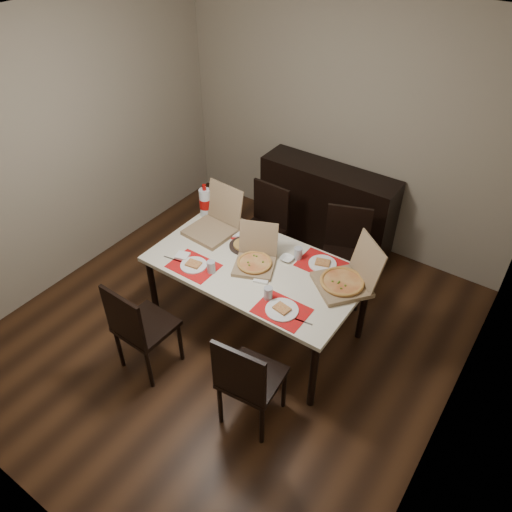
# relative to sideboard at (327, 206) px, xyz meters

# --- Properties ---
(ground) EXTENTS (3.80, 4.00, 0.02)m
(ground) POSITION_rel_sideboard_xyz_m (0.00, -1.78, -0.46)
(ground) COLOR #3E2313
(ground) RESTS_ON ground
(room_walls) EXTENTS (3.84, 4.02, 2.62)m
(room_walls) POSITION_rel_sideboard_xyz_m (0.00, -1.35, 1.28)
(room_walls) COLOR gray
(room_walls) RESTS_ON ground
(sideboard) EXTENTS (1.50, 0.40, 0.90)m
(sideboard) POSITION_rel_sideboard_xyz_m (0.00, 0.00, 0.00)
(sideboard) COLOR black
(sideboard) RESTS_ON ground
(dining_table) EXTENTS (1.80, 1.00, 0.75)m
(dining_table) POSITION_rel_sideboard_xyz_m (0.15, -1.58, 0.23)
(dining_table) COLOR beige
(dining_table) RESTS_ON ground
(chair_near_left) EXTENTS (0.43, 0.43, 0.93)m
(chair_near_left) POSITION_rel_sideboard_xyz_m (-0.35, -2.51, 0.06)
(chair_near_left) COLOR black
(chair_near_left) RESTS_ON ground
(chair_near_right) EXTENTS (0.46, 0.46, 0.93)m
(chair_near_right) POSITION_rel_sideboard_xyz_m (0.67, -2.44, 0.06)
(chair_near_right) COLOR black
(chair_near_right) RESTS_ON ground
(chair_far_left) EXTENTS (0.43, 0.43, 0.93)m
(chair_far_left) POSITION_rel_sideboard_xyz_m (-0.31, -0.77, 0.06)
(chair_far_left) COLOR black
(chair_far_left) RESTS_ON ground
(chair_far_right) EXTENTS (0.54, 0.54, 0.93)m
(chair_far_right) POSITION_rel_sideboard_xyz_m (0.56, -0.68, 0.06)
(chair_far_right) COLOR black
(chair_far_right) RESTS_ON ground
(setting_near_left) EXTENTS (0.51, 0.30, 0.11)m
(setting_near_left) POSITION_rel_sideboard_xyz_m (-0.25, -1.88, 0.32)
(setting_near_left) COLOR red
(setting_near_left) RESTS_ON dining_table
(setting_near_right) EXTENTS (0.47, 0.30, 0.11)m
(setting_near_right) POSITION_rel_sideboard_xyz_m (0.58, -1.90, 0.32)
(setting_near_right) COLOR red
(setting_near_right) RESTS_ON dining_table
(setting_far_left) EXTENTS (0.44, 0.30, 0.11)m
(setting_far_left) POSITION_rel_sideboard_xyz_m (-0.27, -1.26, 0.32)
(setting_far_left) COLOR red
(setting_far_left) RESTS_ON dining_table
(setting_far_right) EXTENTS (0.48, 0.30, 0.11)m
(setting_far_right) POSITION_rel_sideboard_xyz_m (0.55, -1.27, 0.32)
(setting_far_right) COLOR red
(setting_far_right) RESTS_ON dining_table
(napkin_loose) EXTENTS (0.15, 0.14, 0.02)m
(napkin_loose) POSITION_rel_sideboard_xyz_m (0.30, -1.70, 0.31)
(napkin_loose) COLOR white
(napkin_loose) RESTS_ON dining_table
(pizza_box_center) EXTENTS (0.45, 0.47, 0.33)m
(pizza_box_center) POSITION_rel_sideboard_xyz_m (0.14, -1.58, 0.35)
(pizza_box_center) COLOR #866C4D
(pizza_box_center) RESTS_ON dining_table
(pizza_box_right) EXTENTS (0.58, 0.59, 0.40)m
(pizza_box_right) POSITION_rel_sideboard_xyz_m (0.89, -1.38, 0.36)
(pizza_box_right) COLOR #866C4D
(pizza_box_right) RESTS_ON dining_table
(pizza_box_left) EXTENTS (0.43, 0.47, 0.40)m
(pizza_box_left) POSITION_rel_sideboard_xyz_m (-0.45, -1.39, 0.36)
(pizza_box_left) COLOR #866C4D
(pizza_box_left) RESTS_ON dining_table
(faina_plate) EXTENTS (0.27, 0.27, 0.03)m
(faina_plate) POSITION_rel_sideboard_xyz_m (-0.08, -1.43, 0.31)
(faina_plate) COLOR black
(faina_plate) RESTS_ON dining_table
(dip_bowl) EXTENTS (0.11, 0.11, 0.03)m
(dip_bowl) POSITION_rel_sideboard_xyz_m (0.33, -1.37, 0.31)
(dip_bowl) COLOR white
(dip_bowl) RESTS_ON dining_table
(soda_bottle) EXTENTS (0.11, 0.11, 0.34)m
(soda_bottle) POSITION_rel_sideboard_xyz_m (-0.67, -1.24, 0.44)
(soda_bottle) COLOR silver
(soda_bottle) RESTS_ON dining_table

